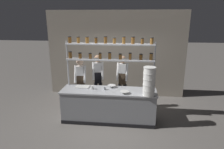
{
  "coord_description": "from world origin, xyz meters",
  "views": [
    {
      "loc": [
        0.68,
        -5.2,
        2.86
      ],
      "look_at": [
        0.07,
        0.2,
        1.32
      ],
      "focal_mm": 32.0,
      "sensor_mm": 36.0,
      "label": 1
    }
  ],
  "objects_px": {
    "chef_left": "(81,81)",
    "serving_cup_front": "(105,88)",
    "prep_bowl_center_front": "(112,86)",
    "serving_cup_by_board": "(92,87)",
    "chef_right": "(122,79)",
    "container_stack": "(149,81)",
    "chef_center": "(98,78)",
    "cutting_board": "(83,87)",
    "prep_bowl_near_left": "(124,92)",
    "spice_shelf_unit": "(110,54)"
  },
  "relations": [
    {
      "from": "chef_right",
      "to": "chef_center",
      "type": "bearing_deg",
      "value": -175.23
    },
    {
      "from": "prep_bowl_center_front",
      "to": "serving_cup_front",
      "type": "distance_m",
      "value": 0.28
    },
    {
      "from": "cutting_board",
      "to": "prep_bowl_center_front",
      "type": "relative_size",
      "value": 1.68
    },
    {
      "from": "chef_left",
      "to": "cutting_board",
      "type": "bearing_deg",
      "value": -74.23
    },
    {
      "from": "container_stack",
      "to": "prep_bowl_near_left",
      "type": "xyz_separation_m",
      "value": [
        -0.63,
        0.05,
        -0.35
      ]
    },
    {
      "from": "spice_shelf_unit",
      "to": "chef_left",
      "type": "relative_size",
      "value": 1.51
    },
    {
      "from": "spice_shelf_unit",
      "to": "serving_cup_front",
      "type": "xyz_separation_m",
      "value": [
        -0.11,
        -0.32,
        -0.93
      ]
    },
    {
      "from": "cutting_board",
      "to": "serving_cup_front",
      "type": "bearing_deg",
      "value": -12.88
    },
    {
      "from": "chef_left",
      "to": "prep_bowl_near_left",
      "type": "height_order",
      "value": "chef_left"
    },
    {
      "from": "cutting_board",
      "to": "prep_bowl_center_front",
      "type": "distance_m",
      "value": 0.85
    },
    {
      "from": "chef_left",
      "to": "container_stack",
      "type": "bearing_deg",
      "value": -28.83
    },
    {
      "from": "serving_cup_front",
      "to": "prep_bowl_near_left",
      "type": "bearing_deg",
      "value": -22.55
    },
    {
      "from": "chef_right",
      "to": "cutting_board",
      "type": "bearing_deg",
      "value": -144.66
    },
    {
      "from": "chef_left",
      "to": "chef_right",
      "type": "xyz_separation_m",
      "value": [
        1.29,
        0.25,
        0.04
      ]
    },
    {
      "from": "cutting_board",
      "to": "serving_cup_front",
      "type": "distance_m",
      "value": 0.69
    },
    {
      "from": "chef_left",
      "to": "prep_bowl_near_left",
      "type": "xyz_separation_m",
      "value": [
        1.4,
        -0.8,
        -0.02
      ]
    },
    {
      "from": "spice_shelf_unit",
      "to": "serving_cup_front",
      "type": "distance_m",
      "value": 0.99
    },
    {
      "from": "chef_center",
      "to": "chef_left",
      "type": "bearing_deg",
      "value": -163.36
    },
    {
      "from": "prep_bowl_center_front",
      "to": "serving_cup_by_board",
      "type": "bearing_deg",
      "value": -157.73
    },
    {
      "from": "chef_left",
      "to": "serving_cup_front",
      "type": "xyz_separation_m",
      "value": [
        0.83,
        -0.56,
        -0.01
      ]
    },
    {
      "from": "container_stack",
      "to": "cutting_board",
      "type": "relative_size",
      "value": 1.89
    },
    {
      "from": "prep_bowl_center_front",
      "to": "serving_cup_front",
      "type": "xyz_separation_m",
      "value": [
        -0.17,
        -0.22,
        0.01
      ]
    },
    {
      "from": "spice_shelf_unit",
      "to": "chef_left",
      "type": "distance_m",
      "value": 1.35
    },
    {
      "from": "prep_bowl_near_left",
      "to": "prep_bowl_center_front",
      "type": "xyz_separation_m",
      "value": [
        -0.4,
        0.46,
        -0.0
      ]
    },
    {
      "from": "serving_cup_front",
      "to": "serving_cup_by_board",
      "type": "bearing_deg",
      "value": 178.41
    },
    {
      "from": "spice_shelf_unit",
      "to": "serving_cup_by_board",
      "type": "distance_m",
      "value": 1.08
    },
    {
      "from": "chef_center",
      "to": "chef_right",
      "type": "height_order",
      "value": "chef_center"
    },
    {
      "from": "spice_shelf_unit",
      "to": "container_stack",
      "type": "distance_m",
      "value": 1.38
    },
    {
      "from": "serving_cup_by_board",
      "to": "prep_bowl_near_left",
      "type": "bearing_deg",
      "value": -14.97
    },
    {
      "from": "spice_shelf_unit",
      "to": "prep_bowl_near_left",
      "type": "distance_m",
      "value": 1.19
    },
    {
      "from": "prep_bowl_center_front",
      "to": "serving_cup_by_board",
      "type": "relative_size",
      "value": 2.44
    },
    {
      "from": "spice_shelf_unit",
      "to": "cutting_board",
      "type": "distance_m",
      "value": 1.25
    },
    {
      "from": "cutting_board",
      "to": "serving_cup_front",
      "type": "xyz_separation_m",
      "value": [
        0.67,
        -0.15,
        0.03
      ]
    },
    {
      "from": "spice_shelf_unit",
      "to": "chef_left",
      "type": "xyz_separation_m",
      "value": [
        -0.95,
        0.25,
        -0.93
      ]
    },
    {
      "from": "chef_left",
      "to": "prep_bowl_center_front",
      "type": "distance_m",
      "value": 1.07
    },
    {
      "from": "spice_shelf_unit",
      "to": "cutting_board",
      "type": "xyz_separation_m",
      "value": [
        -0.78,
        -0.16,
        -0.96
      ]
    },
    {
      "from": "spice_shelf_unit",
      "to": "chef_center",
      "type": "distance_m",
      "value": 1.1
    },
    {
      "from": "chef_center",
      "to": "serving_cup_front",
      "type": "bearing_deg",
      "value": -77.62
    },
    {
      "from": "chef_left",
      "to": "chef_right",
      "type": "bearing_deg",
      "value": 4.79
    },
    {
      "from": "spice_shelf_unit",
      "to": "serving_cup_by_board",
      "type": "relative_size",
      "value": 26.03
    },
    {
      "from": "chef_right",
      "to": "container_stack",
      "type": "bearing_deg",
      "value": -50.95
    },
    {
      "from": "spice_shelf_unit",
      "to": "serving_cup_front",
      "type": "height_order",
      "value": "spice_shelf_unit"
    },
    {
      "from": "chef_left",
      "to": "chef_center",
      "type": "xyz_separation_m",
      "value": [
        0.51,
        0.25,
        0.05
      ]
    },
    {
      "from": "spice_shelf_unit",
      "to": "prep_bowl_near_left",
      "type": "xyz_separation_m",
      "value": [
        0.46,
        -0.55,
        -0.94
      ]
    },
    {
      "from": "container_stack",
      "to": "chef_left",
      "type": "bearing_deg",
      "value": 157.3
    },
    {
      "from": "chef_left",
      "to": "prep_bowl_center_front",
      "type": "height_order",
      "value": "chef_left"
    },
    {
      "from": "chef_center",
      "to": "container_stack",
      "type": "xyz_separation_m",
      "value": [
        1.53,
        -1.1,
        0.28
      ]
    },
    {
      "from": "chef_left",
      "to": "container_stack",
      "type": "distance_m",
      "value": 2.23
    },
    {
      "from": "container_stack",
      "to": "chef_center",
      "type": "bearing_deg",
      "value": 144.25
    },
    {
      "from": "chef_center",
      "to": "chef_right",
      "type": "relative_size",
      "value": 1.01
    }
  ]
}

